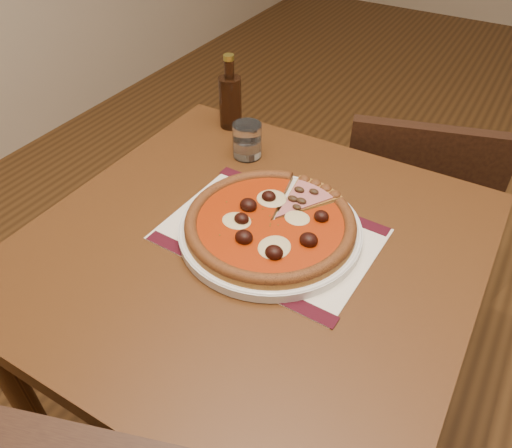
% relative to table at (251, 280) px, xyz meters
% --- Properties ---
extents(table, '(0.80, 0.80, 0.75)m').
position_rel_table_xyz_m(table, '(0.00, 0.00, 0.00)').
color(table, '#583114').
rests_on(table, ground).
extents(chair_far, '(0.47, 0.47, 0.80)m').
position_rel_table_xyz_m(chair_far, '(0.17, 0.59, -0.19)').
color(chair_far, black).
rests_on(chair_far, ground).
extents(placemat, '(0.39, 0.29, 0.00)m').
position_rel_table_xyz_m(placemat, '(0.02, 0.04, 0.10)').
color(placemat, white).
rests_on(placemat, table).
extents(plate, '(0.34, 0.34, 0.02)m').
position_rel_table_xyz_m(plate, '(0.02, 0.04, 0.11)').
color(plate, white).
rests_on(plate, placemat).
extents(pizza, '(0.32, 0.32, 0.04)m').
position_rel_table_xyz_m(pizza, '(0.02, 0.04, 0.13)').
color(pizza, '#AA7629').
rests_on(pizza, plate).
extents(ham_slice, '(0.11, 0.15, 0.02)m').
position_rel_table_xyz_m(ham_slice, '(0.05, 0.12, 0.13)').
color(ham_slice, '#AA7629').
rests_on(ham_slice, plate).
extents(water_glass, '(0.07, 0.07, 0.08)m').
position_rel_table_xyz_m(water_glass, '(-0.16, 0.25, 0.14)').
color(water_glass, white).
rests_on(water_glass, table).
extents(bottle, '(0.05, 0.05, 0.18)m').
position_rel_table_xyz_m(bottle, '(-0.26, 0.34, 0.17)').
color(bottle, black).
rests_on(bottle, table).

